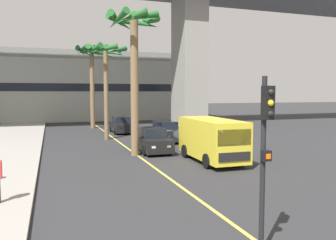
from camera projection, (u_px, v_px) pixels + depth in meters
lane_stripe_center at (124, 145)px, 24.95m from camera, size 0.14×56.00×0.01m
pier_building_backdrop at (87, 87)px, 48.51m from camera, size 33.01×8.04×9.36m
car_queue_front at (152, 141)px, 22.20m from camera, size 1.91×4.14×1.56m
car_queue_second at (121, 125)px, 32.64m from camera, size 1.86×4.11×1.56m
car_queue_third at (165, 132)px, 27.08m from camera, size 1.96×4.16×1.56m
delivery_van at (212, 139)px, 19.00m from camera, size 2.23×5.28×2.36m
traffic_light_median_near at (265, 142)px, 7.81m from camera, size 0.24×0.37×4.20m
palm_tree_near_median at (134, 42)px, 20.45m from camera, size 3.37×3.36×8.66m
palm_tree_mid_median at (92, 63)px, 36.37m from camera, size 3.47×3.50×8.80m
palm_tree_far_median at (106, 61)px, 27.60m from camera, size 3.47×3.55×7.72m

